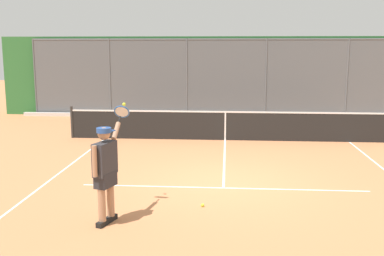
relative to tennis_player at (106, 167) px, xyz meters
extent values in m
plane|color=#C67A4C|center=(-2.01, -2.55, -1.00)|extent=(60.00, 60.00, 0.00)
cube|color=white|center=(-2.01, -2.17, -1.00)|extent=(6.23, 0.05, 0.01)
cube|color=white|center=(1.99, -2.64, -1.00)|extent=(0.05, 9.46, 0.01)
cube|color=white|center=(-2.01, -4.77, -1.00)|extent=(0.05, 5.21, 0.01)
cylinder|color=#565B60|center=(-7.05, -12.28, 0.68)|extent=(0.07, 0.07, 3.36)
cylinder|color=#565B60|center=(-3.69, -12.28, 0.68)|extent=(0.07, 0.07, 3.36)
cylinder|color=#565B60|center=(-0.33, -12.28, 0.68)|extent=(0.07, 0.07, 3.36)
cylinder|color=#565B60|center=(3.03, -12.28, 0.68)|extent=(0.07, 0.07, 3.36)
cylinder|color=#565B60|center=(6.39, -12.28, 0.68)|extent=(0.07, 0.07, 3.36)
cylinder|color=#565B60|center=(-2.01, -12.28, 2.32)|extent=(16.81, 0.05, 0.05)
cube|color=#565B60|center=(-2.01, -12.28, 0.68)|extent=(16.81, 0.02, 3.36)
cube|color=#2D6B33|center=(-2.01, -12.93, 0.72)|extent=(19.81, 0.90, 3.45)
cube|color=silver|center=(-2.01, -12.10, -0.93)|extent=(17.81, 0.18, 0.15)
cylinder|color=#2D2D2D|center=(3.11, -7.37, -0.47)|extent=(0.09, 0.09, 1.07)
cube|color=black|center=(-2.01, -7.37, -0.55)|extent=(10.17, 0.02, 0.91)
cube|color=white|center=(-2.01, -7.37, -0.07)|extent=(10.17, 0.04, 0.05)
cube|color=white|center=(-2.01, -7.37, -0.55)|extent=(0.05, 0.04, 0.91)
cube|color=black|center=(0.04, 0.15, -0.96)|extent=(0.19, 0.28, 0.09)
cylinder|color=#A87A5B|center=(0.04, 0.15, -0.52)|extent=(0.13, 0.13, 0.79)
cube|color=black|center=(-0.04, -0.11, -0.96)|extent=(0.19, 0.28, 0.09)
cylinder|color=#A87A5B|center=(-0.04, -0.11, -0.52)|extent=(0.13, 0.13, 0.79)
cube|color=#28282D|center=(0.00, 0.02, -0.21)|extent=(0.34, 0.46, 0.26)
cube|color=#2D2D33|center=(0.00, 0.02, 0.16)|extent=(0.35, 0.53, 0.57)
cylinder|color=#A87A5B|center=(0.10, 0.30, 0.18)|extent=(0.08, 0.08, 0.52)
cylinder|color=#A87A5B|center=(-0.10, -0.43, 0.55)|extent=(0.09, 0.39, 0.29)
sphere|color=#A87A5B|center=(0.00, 0.02, 0.59)|extent=(0.22, 0.22, 0.22)
cylinder|color=#284C93|center=(0.00, 0.02, 0.65)|extent=(0.32, 0.32, 0.08)
cube|color=#284C93|center=(-0.04, -0.09, 0.62)|extent=(0.24, 0.24, 0.02)
cylinder|color=black|center=(-0.10, -0.67, 0.72)|extent=(0.04, 0.17, 0.13)
torus|color=#28569E|center=(-0.11, -0.86, 0.84)|extent=(0.30, 0.19, 0.26)
cylinder|color=silver|center=(-0.11, -0.86, 0.84)|extent=(0.25, 0.15, 0.21)
sphere|color=#CCDB33|center=(-0.11, -1.04, 0.96)|extent=(0.07, 0.07, 0.07)
sphere|color=#CCDB33|center=(-1.62, -0.94, -0.97)|extent=(0.07, 0.07, 0.07)
camera|label=1|loc=(-2.07, 7.55, 2.06)|focal=43.30mm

